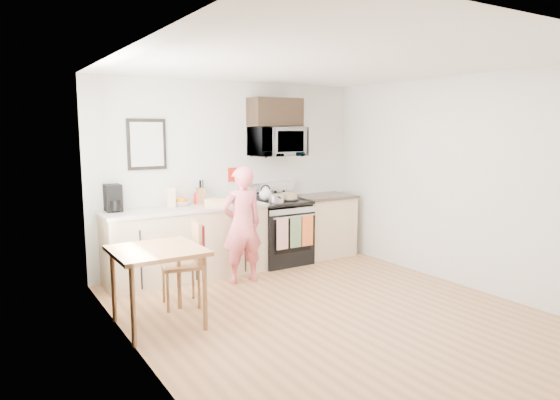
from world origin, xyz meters
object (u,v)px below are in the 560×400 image
person (242,225)px  chair (192,251)px  range (281,233)px  microwave (277,142)px  cake (289,197)px  dining_table (157,258)px

person → chair: size_ratio=1.58×
range → chair: bearing=-151.4°
microwave → cake: 0.81m
range → person: bearing=-149.9°
dining_table → chair: chair is taller
person → dining_table: (-1.37, -0.84, -0.05)m
dining_table → chair: size_ratio=0.90×
chair → cake: bearing=37.7°
microwave → person: 1.50m
microwave → dining_table: 2.91m
microwave → cake: bearing=-44.1°
range → person: person is taller
person → chair: (-0.85, -0.43, -0.14)m
microwave → dining_table: (-2.28, -1.47, -1.06)m
dining_table → microwave: bearing=32.8°
dining_table → chair: bearing=37.6°
microwave → person: bearing=-145.2°
cake → range: bearing=172.1°
cake → chair: bearing=-153.5°
microwave → cake: size_ratio=2.55×
range → dining_table: bearing=-149.1°
range → microwave: (-0.00, 0.10, 1.32)m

